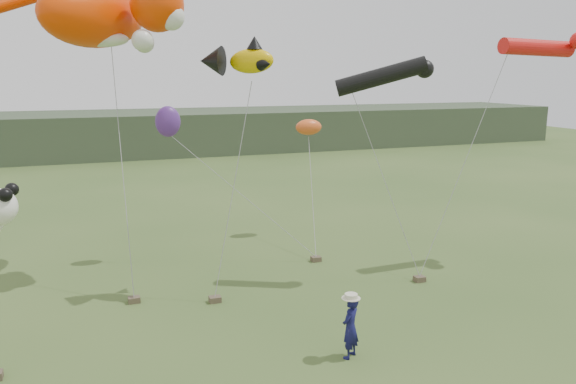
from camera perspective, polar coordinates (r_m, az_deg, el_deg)
The scene contains 8 objects.
ground at distance 16.20m, azimuth 5.57°, elevation -16.36°, with size 120.00×120.00×0.00m, color #385123.
headland at distance 57.90m, azimuth -16.81°, elevation 5.66°, with size 90.00×13.00×4.00m.
festival_attendant at distance 15.84m, azimuth 6.35°, elevation -13.51°, with size 0.64×0.42×1.76m, color #111243.
sandbag_anchors at distance 19.87m, azimuth -5.38°, elevation -10.52°, with size 14.49×6.09×0.20m.
cat_kite at distance 22.33m, azimuth -17.83°, elevation 16.86°, with size 6.90×5.52×2.94m.
fish_kite at distance 19.40m, azimuth -5.22°, elevation 13.20°, with size 2.74×1.80×1.31m.
tube_kites at distance 22.79m, azimuth 18.42°, elevation 12.67°, with size 10.26×2.04×2.44m.
misc_kites at distance 24.76m, azimuth -5.12°, elevation 6.86°, with size 8.00×2.44×1.59m.
Camera 1 is at (-6.27, -12.84, 7.64)m, focal length 35.00 mm.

